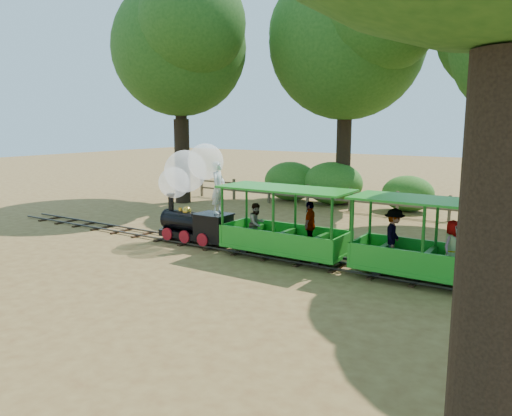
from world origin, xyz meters
The scene contains 11 objects.
ground centered at (0.00, 0.00, 0.00)m, with size 90.00×90.00×0.00m, color #9D8143.
track centered at (0.00, 0.00, 0.07)m, with size 22.00×1.00×0.10m.
locomotive centered at (-2.94, 0.08, 1.77)m, with size 2.75×1.29×3.16m.
carriage_front centered at (0.40, 0.00, 0.79)m, with size 3.62×1.48×1.88m.
carriage_rear centered at (4.10, 0.02, 0.82)m, with size 3.62×1.48×1.88m.
oak_nw centered at (-8.53, 6.08, 7.25)m, with size 7.48×6.59×9.95m.
oak_nc centered at (-2.03, 9.59, 7.52)m, with size 8.45×7.44×10.55m.
fence centered at (0.00, 8.00, 0.58)m, with size 18.10×0.10×1.00m.
shrub_west centered at (-4.58, 9.30, 0.92)m, with size 2.67×2.05×1.85m, color #2D6B1E.
shrub_mid_w centered at (-2.40, 9.30, 0.97)m, with size 2.80×2.15×1.94m, color #2D6B1E.
shrub_mid_e centered at (1.03, 9.30, 0.76)m, with size 2.18×1.68×1.51m, color #2D6B1E.
Camera 1 is at (6.97, -11.51, 3.71)m, focal length 35.00 mm.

